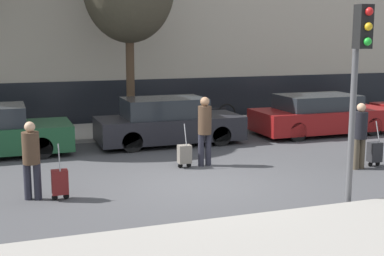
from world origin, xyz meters
TOP-DOWN VIEW (x-y plane):
  - ground_plane at (0.00, 0.00)m, footprint 80.00×80.00m
  - sidewalk_near at (0.00, -3.75)m, footprint 28.00×2.50m
  - sidewalk_far at (0.00, 7.00)m, footprint 28.00×3.00m
  - parked_car_1 at (0.66, 4.53)m, footprint 4.38×1.75m
  - parked_car_2 at (5.97, 4.46)m, footprint 4.60×1.91m
  - pedestrian_left at (-3.54, 0.08)m, footprint 0.34×0.34m
  - trolley_left at (-3.02, -0.11)m, footprint 0.34×0.29m
  - pedestrian_center at (0.73, 1.58)m, footprint 0.35×0.34m
  - trolley_center at (0.18, 1.55)m, footprint 0.34×0.29m
  - pedestrian_right at (4.21, 0.01)m, footprint 0.35×0.34m
  - trolley_right at (4.75, 0.10)m, footprint 0.34×0.29m
  - traffic_light at (2.29, -2.36)m, footprint 0.28×0.47m
  - parked_bicycle at (3.06, 6.86)m, footprint 1.77×0.06m

SIDE VIEW (x-z plane):
  - ground_plane at x=0.00m, z-range 0.00..0.00m
  - sidewalk_near at x=0.00m, z-range 0.00..0.12m
  - sidewalk_far at x=0.00m, z-range 0.00..0.12m
  - trolley_center at x=0.18m, z-range -0.21..0.90m
  - trolley_left at x=-3.02m, z-range -0.21..0.94m
  - trolley_right at x=4.75m, z-range -0.21..0.94m
  - parked_bicycle at x=3.06m, z-range 0.01..0.97m
  - parked_car_2 at x=5.97m, z-range -0.03..1.29m
  - parked_car_1 at x=0.66m, z-range -0.05..1.37m
  - pedestrian_left at x=-3.54m, z-range 0.10..1.69m
  - pedestrian_right at x=4.21m, z-range 0.11..1.75m
  - pedestrian_center at x=0.73m, z-range 0.12..1.88m
  - traffic_light at x=2.29m, z-range 0.81..4.63m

